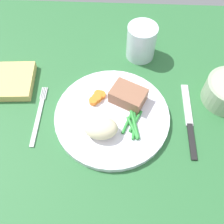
{
  "coord_description": "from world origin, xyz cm",
  "views": [
    {
      "loc": [
        3.59,
        -30.4,
        54.5
      ],
      "look_at": [
        2.19,
        0.74,
        4.6
      ],
      "focal_mm": 41.0,
      "sensor_mm": 36.0,
      "label": 1
    }
  ],
  "objects": [
    {
      "name": "napkin",
      "position": [
        -24.49,
        9.89,
        3.08
      ],
      "size": [
        12.59,
        12.21,
        2.16
      ],
      "primitive_type": "cube",
      "rotation": [
        0.0,
        0.0,
        0.06
      ],
      "color": "#DBBC6B",
      "rests_on": "dining_table"
    },
    {
      "name": "knife",
      "position": [
        20.43,
        0.46,
        2.2
      ],
      "size": [
        1.7,
        20.5,
        0.64
      ],
      "rotation": [
        0.0,
        0.0,
        -0.04
      ],
      "color": "black",
      "rests_on": "dining_table"
    },
    {
      "name": "meat_portion",
      "position": [
        5.83,
        4.99,
        5.35
      ],
      "size": [
        9.59,
        8.52,
        3.51
      ],
      "primitive_type": "cube",
      "rotation": [
        0.0,
        0.0,
        -0.45
      ],
      "color": "#936047",
      "rests_on": "dinner_plate"
    },
    {
      "name": "dining_table",
      "position": [
        0.0,
        0.0,
        1.0
      ],
      "size": [
        120.0,
        90.0,
        2.0
      ],
      "color": "#2D6B38",
      "rests_on": "ground"
    },
    {
      "name": "water_glass",
      "position": [
        9.05,
        21.74,
        6.05
      ],
      "size": [
        7.84,
        7.84,
        9.51
      ],
      "color": "silver",
      "rests_on": "dining_table"
    },
    {
      "name": "mashed_potatoes",
      "position": [
        -0.24,
        -4.11,
        5.68
      ],
      "size": [
        7.38,
        5.45,
        4.16
      ],
      "primitive_type": "ellipsoid",
      "color": "beige",
      "rests_on": "dinner_plate"
    },
    {
      "name": "fork",
      "position": [
        -15.37,
        0.49,
        2.2
      ],
      "size": [
        1.44,
        16.6,
        0.4
      ],
      "rotation": [
        0.0,
        0.0,
        0.07
      ],
      "color": "silver",
      "rests_on": "dining_table"
    },
    {
      "name": "green_beans",
      "position": [
        7.15,
        -1.8,
        3.98
      ],
      "size": [
        4.89,
        8.77,
        0.88
      ],
      "color": "#2D8C38",
      "rests_on": "dinner_plate"
    },
    {
      "name": "dinner_plate",
      "position": [
        2.19,
        0.74,
        2.8
      ],
      "size": [
        26.95,
        26.95,
        1.6
      ],
      "primitive_type": "cylinder",
      "color": "white",
      "rests_on": "dining_table"
    },
    {
      "name": "carrot_slices",
      "position": [
        -1.6,
        5.0,
        4.15
      ],
      "size": [
        3.86,
        4.33,
        1.27
      ],
      "color": "orange",
      "rests_on": "dinner_plate"
    }
  ]
}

